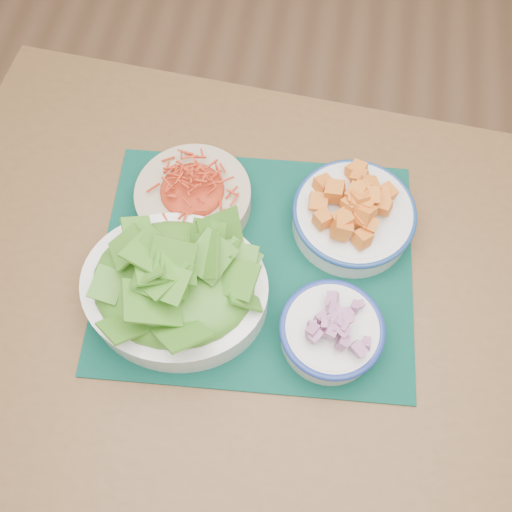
{
  "coord_description": "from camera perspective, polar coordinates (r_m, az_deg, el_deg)",
  "views": [
    {
      "loc": [
        -0.24,
        -0.31,
        1.58
      ],
      "look_at": [
        -0.3,
        0.06,
        0.78
      ],
      "focal_mm": 40.0,
      "sensor_mm": 36.0,
      "label": 1
    }
  ],
  "objects": [
    {
      "name": "squash_bowl",
      "position": [
        0.91,
        9.85,
        4.47
      ],
      "size": [
        0.25,
        0.25,
        0.1
      ],
      "rotation": [
        0.0,
        0.0,
        -0.38
      ],
      "color": "white",
      "rests_on": "placemat"
    },
    {
      "name": "ground",
      "position": [
        1.62,
        10.46,
        -15.46
      ],
      "size": [
        4.0,
        4.0,
        0.0
      ],
      "primitive_type": "plane",
      "color": "#9C6D4B",
      "rests_on": "ground"
    },
    {
      "name": "placemat",
      "position": [
        0.91,
        -0.0,
        -0.86
      ],
      "size": [
        0.52,
        0.44,
        0.0
      ],
      "primitive_type": "cube",
      "rotation": [
        0.0,
        0.0,
        0.07
      ],
      "color": "#032C24",
      "rests_on": "table"
    },
    {
      "name": "table",
      "position": [
        0.98,
        1.86,
        -5.9
      ],
      "size": [
        1.24,
        0.87,
        0.75
      ],
      "rotation": [
        0.0,
        0.0,
        -0.07
      ],
      "color": "brown",
      "rests_on": "ground"
    },
    {
      "name": "lettuce_bowl",
      "position": [
        0.84,
        -8.23,
        -2.71
      ],
      "size": [
        0.28,
        0.24,
        0.13
      ],
      "rotation": [
        0.0,
        0.0,
        -0.01
      ],
      "color": "white",
      "rests_on": "placemat"
    },
    {
      "name": "carrot_bowl",
      "position": [
        0.93,
        -6.33,
        6.18
      ],
      "size": [
        0.21,
        0.21,
        0.07
      ],
      "rotation": [
        0.0,
        0.0,
        0.14
      ],
      "color": "#C1B08F",
      "rests_on": "placemat"
    },
    {
      "name": "onion_bowl",
      "position": [
        0.83,
        7.56,
        -7.38
      ],
      "size": [
        0.19,
        0.19,
        0.08
      ],
      "rotation": [
        0.0,
        0.0,
        -0.41
      ],
      "color": "silver",
      "rests_on": "placemat"
    }
  ]
}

